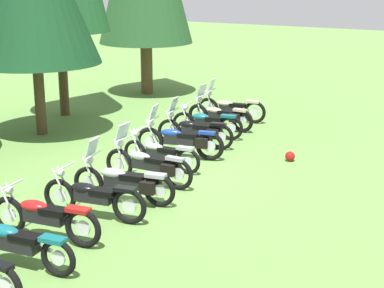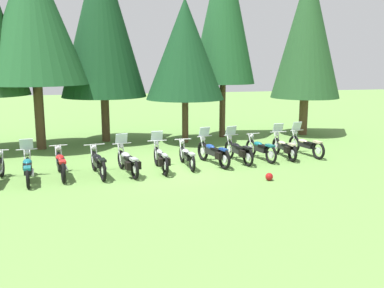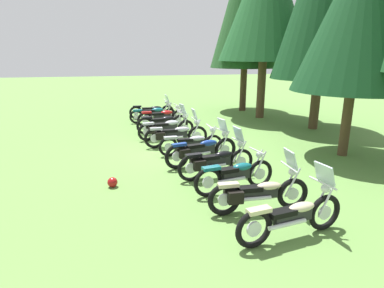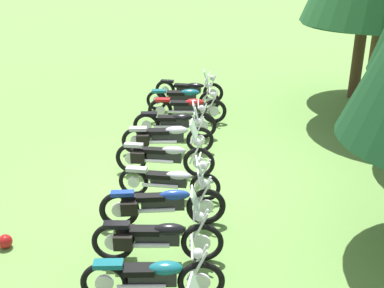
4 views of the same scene
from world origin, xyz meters
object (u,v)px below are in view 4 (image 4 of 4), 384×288
(motorcycle_4, at_px, (167,136))
(motorcycle_9, at_px, (154,277))
(motorcycle_5, at_px, (163,156))
(motorcycle_8, at_px, (156,237))
(dropped_helmet, at_px, (5,241))
(motorcycle_2, at_px, (188,108))
(motorcycle_6, at_px, (170,181))
(motorcycle_0, at_px, (189,89))
(motorcycle_3, at_px, (175,123))
(motorcycle_7, at_px, (162,204))
(motorcycle_1, at_px, (184,97))

(motorcycle_4, height_order, motorcycle_9, motorcycle_4)
(motorcycle_5, xyz_separation_m, motorcycle_8, (3.24, 0.58, 0.00))
(motorcycle_5, bearing_deg, dropped_helmet, -125.11)
(motorcycle_2, relative_size, motorcycle_6, 1.07)
(motorcycle_6, distance_m, dropped_helmet, 3.42)
(motorcycle_2, height_order, motorcycle_5, motorcycle_5)
(motorcycle_2, bearing_deg, motorcycle_0, 90.68)
(motorcycle_4, bearing_deg, motorcycle_6, -87.55)
(motorcycle_0, xyz_separation_m, motorcycle_3, (3.29, 0.17, 0.04))
(motorcycle_3, height_order, motorcycle_4, motorcycle_4)
(motorcycle_6, distance_m, motorcycle_7, 1.08)
(motorcycle_2, xyz_separation_m, dropped_helmet, (6.83, -2.16, -0.34))
(motorcycle_3, relative_size, motorcycle_5, 0.97)
(motorcycle_8, bearing_deg, motorcycle_0, 87.03)
(motorcycle_2, distance_m, motorcycle_3, 1.27)
(motorcycle_2, bearing_deg, motorcycle_5, -96.99)
(motorcycle_2, relative_size, motorcycle_8, 1.04)
(motorcycle_2, distance_m, motorcycle_8, 6.79)
(motorcycle_3, height_order, motorcycle_7, motorcycle_7)
(motorcycle_1, distance_m, motorcycle_4, 3.34)
(motorcycle_0, bearing_deg, motorcycle_1, -88.85)
(motorcycle_5, relative_size, dropped_helmet, 9.07)
(motorcycle_1, relative_size, motorcycle_7, 0.98)
(motorcycle_1, height_order, motorcycle_4, motorcycle_4)
(motorcycle_0, height_order, motorcycle_3, motorcycle_3)
(motorcycle_0, distance_m, motorcycle_2, 2.05)
(motorcycle_5, distance_m, dropped_helmet, 3.99)
(motorcycle_6, xyz_separation_m, motorcycle_9, (3.19, 0.42, 0.04))
(motorcycle_4, relative_size, motorcycle_5, 0.99)
(motorcycle_7, bearing_deg, motorcycle_0, 82.31)
(motorcycle_8, bearing_deg, motorcycle_2, 86.33)
(motorcycle_1, bearing_deg, motorcycle_8, -89.61)
(motorcycle_3, bearing_deg, motorcycle_6, -90.00)
(motorcycle_3, distance_m, motorcycle_4, 1.03)
(motorcycle_6, xyz_separation_m, motorcycle_8, (2.17, 0.21, 0.05))
(motorcycle_6, height_order, motorcycle_7, motorcycle_7)
(motorcycle_0, distance_m, dropped_helmet, 9.06)
(motorcycle_4, height_order, motorcycle_5, motorcycle_5)
(motorcycle_0, bearing_deg, motorcycle_9, -82.19)
(motorcycle_1, xyz_separation_m, motorcycle_7, (6.71, 0.77, 0.01))
(motorcycle_3, relative_size, motorcycle_9, 1.06)
(motorcycle_0, height_order, motorcycle_4, motorcycle_4)
(motorcycle_2, height_order, motorcycle_4, motorcycle_4)
(motorcycle_9, xyz_separation_m, dropped_helmet, (-0.94, -2.99, -0.33))
(motorcycle_5, bearing_deg, motorcycle_4, 97.04)
(motorcycle_0, distance_m, motorcycle_3, 3.30)
(motorcycle_3, height_order, motorcycle_9, motorcycle_3)
(motorcycle_0, relative_size, motorcycle_8, 1.04)
(motorcycle_0, distance_m, motorcycle_1, 0.98)
(motorcycle_5, height_order, motorcycle_8, motorcycle_5)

